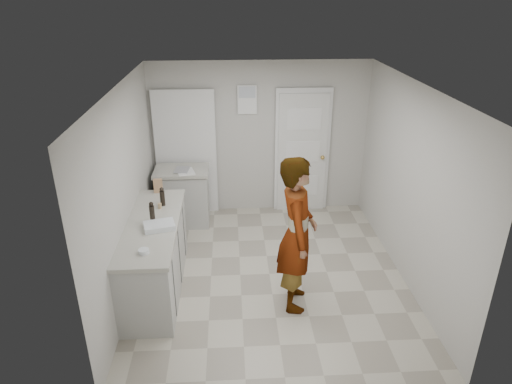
{
  "coord_description": "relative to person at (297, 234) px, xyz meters",
  "views": [
    {
      "loc": [
        -0.48,
        -5.09,
        3.52
      ],
      "look_at": [
        -0.16,
        0.4,
        1.03
      ],
      "focal_mm": 32.0,
      "sensor_mm": 36.0,
      "label": 1
    }
  ],
  "objects": [
    {
      "name": "person",
      "position": [
        0.0,
        0.0,
        0.0
      ],
      "size": [
        0.52,
        0.73,
        1.88
      ],
      "primitive_type": "imported",
      "rotation": [
        0.0,
        0.0,
        1.47
      ],
      "color": "silver",
      "rests_on": "ground"
    },
    {
      "name": "main_counter",
      "position": [
        -1.7,
        0.4,
        -0.51
      ],
      "size": [
        0.64,
        1.96,
        0.93
      ],
      "color": "#B4B5B0",
      "rests_on": "ground"
    },
    {
      "name": "room_shell",
      "position": [
        -0.43,
        2.55,
        0.09
      ],
      "size": [
        4.0,
        4.0,
        4.0
      ],
      "color": "#B5B2AB",
      "rests_on": "ground"
    },
    {
      "name": "oil_cruet_a",
      "position": [
        -1.62,
        0.89,
        0.11
      ],
      "size": [
        0.06,
        0.06,
        0.25
      ],
      "color": "black",
      "rests_on": "main_counter"
    },
    {
      "name": "spice_jar",
      "position": [
        -1.65,
        0.8,
        0.02
      ],
      "size": [
        0.05,
        0.05,
        0.07
      ],
      "primitive_type": "cylinder",
      "color": "tan",
      "rests_on": "main_counter"
    },
    {
      "name": "papers",
      "position": [
        -1.42,
        2.04,
        -0.01
      ],
      "size": [
        0.32,
        0.37,
        0.01
      ],
      "primitive_type": "cube",
      "rotation": [
        0.0,
        0.0,
        0.25
      ],
      "color": "white",
      "rests_on": "side_counter"
    },
    {
      "name": "baking_dish",
      "position": [
        -1.59,
        0.27,
        0.01
      ],
      "size": [
        0.4,
        0.33,
        0.06
      ],
      "rotation": [
        0.0,
        0.0,
        0.25
      ],
      "color": "silver",
      "rests_on": "main_counter"
    },
    {
      "name": "cake_mix_box",
      "position": [
        -1.73,
        1.3,
        0.08
      ],
      "size": [
        0.12,
        0.06,
        0.2
      ],
      "primitive_type": "cube",
      "rotation": [
        0.0,
        0.0,
        0.08
      ],
      "color": "#9C714E",
      "rests_on": "main_counter"
    },
    {
      "name": "ground",
      "position": [
        -0.25,
        0.6,
        -0.94
      ],
      "size": [
        4.0,
        4.0,
        0.0
      ],
      "primitive_type": "plane",
      "color": "gray",
      "rests_on": "ground"
    },
    {
      "name": "side_counter",
      "position": [
        -1.5,
        2.15,
        -0.51
      ],
      "size": [
        0.84,
        0.61,
        0.93
      ],
      "color": "#B4B5B0",
      "rests_on": "ground"
    },
    {
      "name": "egg_bowl",
      "position": [
        -1.68,
        -0.27,
        0.01
      ],
      "size": [
        0.12,
        0.12,
        0.04
      ],
      "color": "silver",
      "rests_on": "main_counter"
    },
    {
      "name": "oil_cruet_b",
      "position": [
        -1.68,
        0.4,
        0.12
      ],
      "size": [
        0.06,
        0.06,
        0.28
      ],
      "color": "black",
      "rests_on": "main_counter"
    }
  ]
}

